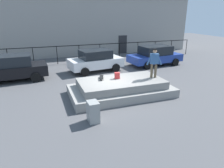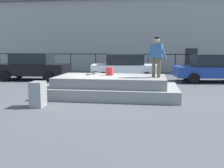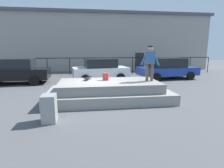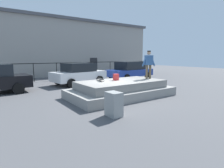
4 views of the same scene
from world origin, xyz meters
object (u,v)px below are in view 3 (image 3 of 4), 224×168
at_px(backpack, 106,77).
at_px(skateboard, 88,78).
at_px(car_black_sedan_near, 15,71).
at_px(utility_box, 49,108).
at_px(skateboarder, 150,61).
at_px(car_white_sedan_mid, 101,69).
at_px(car_blue_sedan_far, 167,68).

bearing_deg(backpack, skateboard, -3.99).
height_order(car_black_sedan_near, utility_box, car_black_sedan_near).
relative_size(skateboarder, utility_box, 1.81).
distance_m(car_white_sedan_mid, car_blue_sedan_far, 5.45).
bearing_deg(car_black_sedan_near, utility_box, -63.67).
relative_size(skateboarder, car_blue_sedan_far, 0.34).
height_order(skateboard, backpack, backpack).
distance_m(car_blue_sedan_far, utility_box, 11.15).
bearing_deg(car_black_sedan_near, backpack, -38.49).
bearing_deg(backpack, skateboarder, 179.16).
relative_size(skateboard, car_white_sedan_mid, 0.19).
relative_size(car_black_sedan_near, car_white_sedan_mid, 1.03).
relative_size(car_black_sedan_near, utility_box, 4.99).
bearing_deg(car_white_sedan_mid, skateboard, -101.52).
distance_m(skateboarder, skateboard, 3.08).
bearing_deg(car_blue_sedan_far, car_black_sedan_near, -176.67).
relative_size(backpack, car_blue_sedan_far, 0.07).
bearing_deg(car_blue_sedan_far, backpack, -136.71).
bearing_deg(car_blue_sedan_far, car_white_sedan_mid, -178.21).
height_order(skateboarder, car_blue_sedan_far, skateboarder).
relative_size(skateboarder, skateboard, 1.94).
height_order(car_white_sedan_mid, car_blue_sedan_far, car_blue_sedan_far).
bearing_deg(car_white_sedan_mid, backpack, -91.59).
height_order(skateboarder, utility_box, skateboarder).
xyz_separation_m(skateboarder, car_black_sedan_near, (-7.81, 5.10, -0.94)).
bearing_deg(car_black_sedan_near, car_white_sedan_mid, 4.74).
relative_size(skateboarder, backpack, 4.63).
height_order(backpack, utility_box, backpack).
height_order(car_blue_sedan_far, utility_box, car_blue_sedan_far).
bearing_deg(backpack, car_blue_sedan_far, -123.69).
bearing_deg(utility_box, car_black_sedan_near, 114.85).
bearing_deg(utility_box, car_blue_sedan_far, 44.60).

